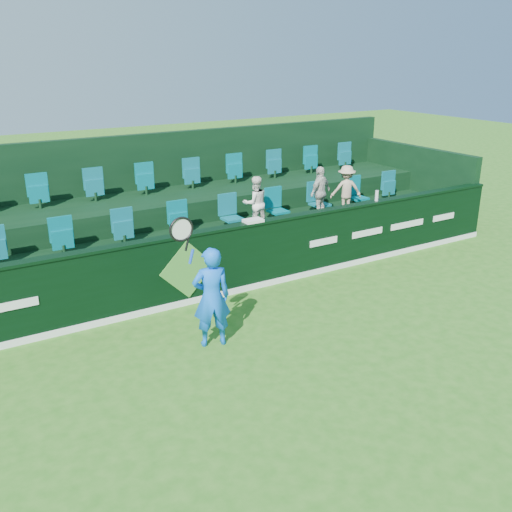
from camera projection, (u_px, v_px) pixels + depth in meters
ground at (316, 411)px, 7.43m from camera, size 60.00×60.00×0.00m
sponsor_hoarding at (185, 269)px, 10.42m from camera, size 16.00×0.25×1.35m
stand_tier_front at (163, 265)px, 11.40m from camera, size 16.00×2.00×0.80m
stand_tier_back at (129, 229)px, 12.84m from camera, size 16.00×1.80×1.30m
stand_rear at (121, 201)px, 13.01m from camera, size 16.00×4.10×2.60m
seat_row_front at (153, 227)px, 11.48m from camera, size 13.50×0.50×0.60m
seat_row_back at (122, 185)px, 12.76m from camera, size 13.50×0.50×0.60m
tennis_player at (211, 296)px, 8.87m from camera, size 1.07×0.53×2.26m
spectator_left at (255, 203)px, 12.15m from camera, size 0.62×0.51×1.16m
spectator_middle at (320, 192)px, 12.99m from camera, size 0.76×0.50×1.20m
spectator_right at (346, 190)px, 13.37m from camera, size 0.84×0.69×1.14m
towel at (253, 221)px, 10.90m from camera, size 0.37×0.24×0.06m
drinks_bottle at (377, 196)px, 12.40m from camera, size 0.07×0.07×0.23m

